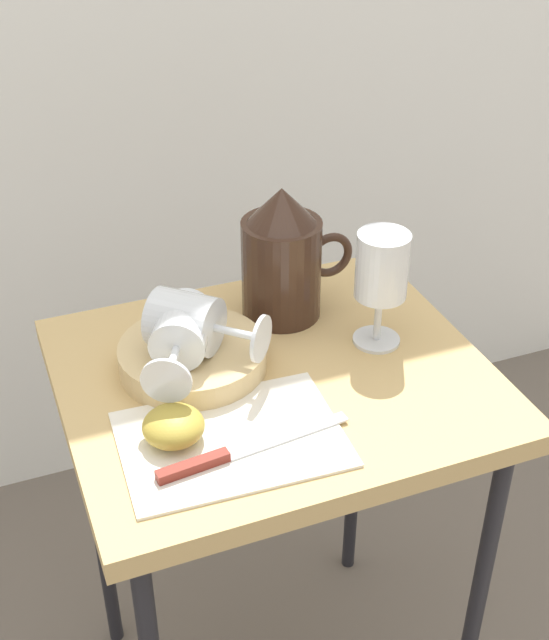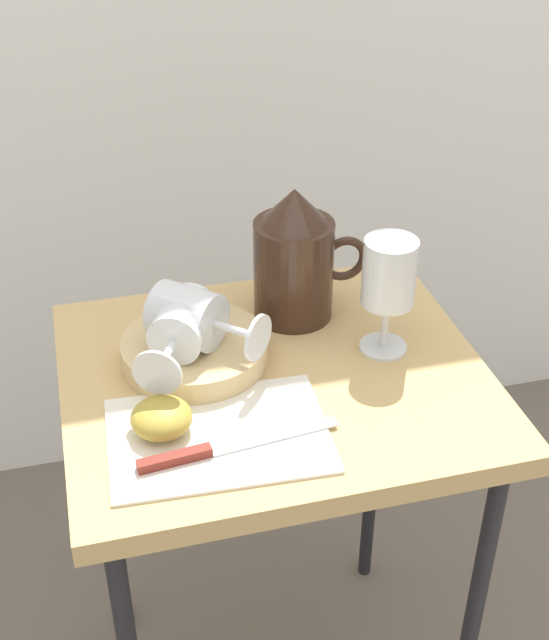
# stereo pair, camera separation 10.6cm
# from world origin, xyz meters

# --- Properties ---
(table) EXTENTS (0.54, 0.47, 0.67)m
(table) POSITION_xyz_m (0.00, 0.00, 0.60)
(table) COLOR tan
(table) RESTS_ON ground_plane
(linen_napkin) EXTENTS (0.26, 0.19, 0.00)m
(linen_napkin) POSITION_xyz_m (-0.09, -0.11, 0.67)
(linen_napkin) COLOR silver
(linen_napkin) RESTS_ON table
(basket_tray) EXTENTS (0.19, 0.19, 0.03)m
(basket_tray) POSITION_xyz_m (-0.09, 0.05, 0.69)
(basket_tray) COLOR tan
(basket_tray) RESTS_ON table
(pitcher) EXTENTS (0.16, 0.11, 0.19)m
(pitcher) POSITION_xyz_m (0.06, 0.13, 0.75)
(pitcher) COLOR #382319
(pitcher) RESTS_ON table
(wine_glass_upright) EXTENTS (0.07, 0.07, 0.16)m
(wine_glass_upright) POSITION_xyz_m (0.15, 0.01, 0.78)
(wine_glass_upright) COLOR silver
(wine_glass_upright) RESTS_ON table
(wine_glass_tipped_near) EXTENTS (0.12, 0.16, 0.07)m
(wine_glass_tipped_near) POSITION_xyz_m (-0.11, 0.03, 0.74)
(wine_glass_tipped_near) COLOR silver
(wine_glass_tipped_near) RESTS_ON basket_tray
(wine_glass_tipped_far) EXTENTS (0.15, 0.15, 0.08)m
(wine_glass_tipped_far) POSITION_xyz_m (-0.10, 0.04, 0.74)
(wine_glass_tipped_far) COLOR silver
(wine_glass_tipped_far) RESTS_ON basket_tray
(apple_half_left) EXTENTS (0.07, 0.07, 0.04)m
(apple_half_left) POSITION_xyz_m (-0.16, -0.08, 0.69)
(apple_half_left) COLOR #B29938
(apple_half_left) RESTS_ON linen_napkin
(knife) EXTENTS (0.24, 0.04, 0.01)m
(knife) POSITION_xyz_m (-0.11, -0.14, 0.68)
(knife) COLOR silver
(knife) RESTS_ON linen_napkin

